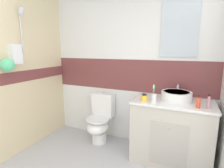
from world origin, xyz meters
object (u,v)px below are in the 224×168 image
at_px(toothbrush_cup, 154,97).
at_px(toilet, 100,120).
at_px(soap_dispenser, 198,103).
at_px(hair_gel_jar, 144,98).
at_px(toothpaste_tube_upright, 209,102).
at_px(sink_basin, 176,96).

bearing_deg(toothbrush_cup, toilet, 166.18).
distance_m(toilet, soap_dispenser, 1.51).
bearing_deg(hair_gel_jar, toothpaste_tube_upright, 0.79).
bearing_deg(hair_gel_jar, toothbrush_cup, 4.43).
height_order(sink_basin, toothpaste_tube_upright, sink_basin).
height_order(sink_basin, hair_gel_jar, sink_basin).
distance_m(toothpaste_tube_upright, hair_gel_jar, 0.73).
distance_m(toilet, hair_gel_jar, 0.96).
bearing_deg(soap_dispenser, toilet, 170.50).
xyz_separation_m(sink_basin, toothbrush_cup, (-0.25, -0.21, 0.00)).
xyz_separation_m(toothbrush_cup, soap_dispenser, (0.51, -0.01, -0.00)).
height_order(toilet, hair_gel_jar, hair_gel_jar).
distance_m(sink_basin, soap_dispenser, 0.34).
relative_size(sink_basin, toilet, 0.53).
distance_m(soap_dispenser, toothpaste_tube_upright, 0.11).
bearing_deg(toilet, soap_dispenser, -9.50).
distance_m(sink_basin, toothbrush_cup, 0.33).
relative_size(toothbrush_cup, toothpaste_tube_upright, 1.39).
distance_m(toilet, toothpaste_tube_upright, 1.61).
relative_size(sink_basin, soap_dispenser, 2.68).
height_order(toothbrush_cup, soap_dispenser, toothbrush_cup).
xyz_separation_m(toilet, toothpaste_tube_upright, (1.50, -0.22, 0.55)).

